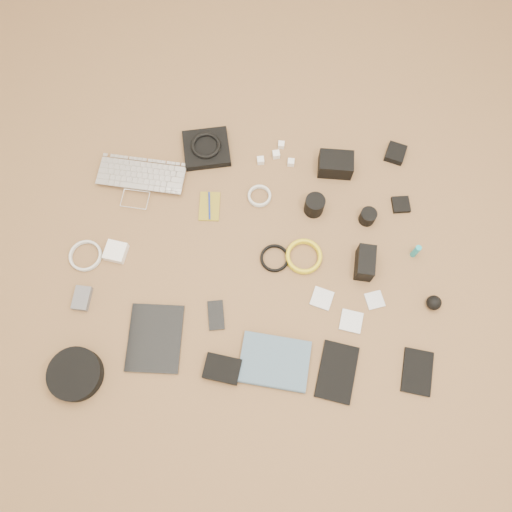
{
  "coord_description": "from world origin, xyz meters",
  "views": [
    {
      "loc": [
        0.02,
        -0.62,
        1.84
      ],
      "look_at": [
        0.01,
        0.03,
        0.02
      ],
      "focal_mm": 35.0,
      "sensor_mm": 36.0,
      "label": 1
    }
  ],
  "objects_px": {
    "laptop": "(139,186)",
    "phone": "(216,315)",
    "headphone_case": "(75,374)",
    "paperback": "(271,388)",
    "dslr_camera": "(336,164)",
    "tablet": "(155,338)"
  },
  "relations": [
    {
      "from": "dslr_camera",
      "to": "headphone_case",
      "type": "bearing_deg",
      "value": -134.53
    },
    {
      "from": "phone",
      "to": "paperback",
      "type": "xyz_separation_m",
      "value": [
        0.2,
        -0.26,
        0.01
      ]
    },
    {
      "from": "headphone_case",
      "to": "paperback",
      "type": "xyz_separation_m",
      "value": [
        0.7,
        -0.04,
        -0.01
      ]
    },
    {
      "from": "laptop",
      "to": "paperback",
      "type": "bearing_deg",
      "value": -48.4
    },
    {
      "from": "laptop",
      "to": "phone",
      "type": "relative_size",
      "value": 3.19
    },
    {
      "from": "headphone_case",
      "to": "phone",
      "type": "bearing_deg",
      "value": 24.38
    },
    {
      "from": "headphone_case",
      "to": "paperback",
      "type": "relative_size",
      "value": 0.77
    },
    {
      "from": "phone",
      "to": "paperback",
      "type": "distance_m",
      "value": 0.33
    },
    {
      "from": "headphone_case",
      "to": "paperback",
      "type": "distance_m",
      "value": 0.7
    },
    {
      "from": "tablet",
      "to": "phone",
      "type": "height_order",
      "value": "tablet"
    },
    {
      "from": "laptop",
      "to": "paperback",
      "type": "relative_size",
      "value": 1.44
    },
    {
      "from": "laptop",
      "to": "paperback",
      "type": "xyz_separation_m",
      "value": [
        0.54,
        -0.8,
        -0.0
      ]
    },
    {
      "from": "laptop",
      "to": "tablet",
      "type": "relative_size",
      "value": 1.41
    },
    {
      "from": "laptop",
      "to": "dslr_camera",
      "type": "xyz_separation_m",
      "value": [
        0.8,
        0.09,
        0.03
      ]
    },
    {
      "from": "dslr_camera",
      "to": "headphone_case",
      "type": "relative_size",
      "value": 0.72
    },
    {
      "from": "phone",
      "to": "paperback",
      "type": "relative_size",
      "value": 0.45
    },
    {
      "from": "dslr_camera",
      "to": "paperback",
      "type": "height_order",
      "value": "dslr_camera"
    },
    {
      "from": "dslr_camera",
      "to": "phone",
      "type": "height_order",
      "value": "dslr_camera"
    },
    {
      "from": "phone",
      "to": "headphone_case",
      "type": "distance_m",
      "value": 0.54
    },
    {
      "from": "dslr_camera",
      "to": "headphone_case",
      "type": "xyz_separation_m",
      "value": [
        -0.96,
        -0.85,
        -0.01
      ]
    },
    {
      "from": "tablet",
      "to": "headphone_case",
      "type": "height_order",
      "value": "headphone_case"
    },
    {
      "from": "phone",
      "to": "dslr_camera",
      "type": "bearing_deg",
      "value": 46.94
    }
  ]
}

